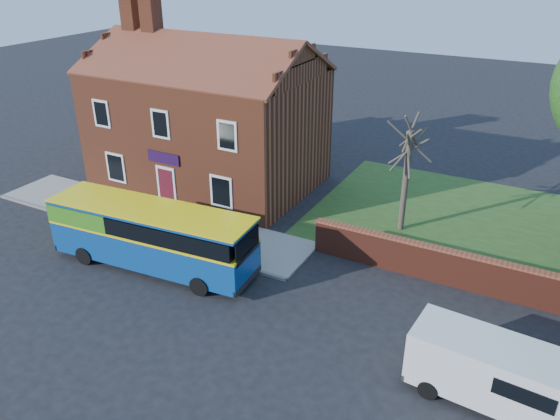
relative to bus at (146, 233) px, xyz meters
The scene contains 7 objects.
ground 4.86m from the bus, 30.79° to the right, with size 120.00×120.00×0.00m, color black.
pavement 4.83m from the bus, 131.95° to the left, with size 18.00×3.50×0.12m, color gray.
kerb 3.80m from the bus, 151.64° to the left, with size 18.00×0.15×0.14m, color slate.
shop_building 9.82m from the bus, 108.60° to the left, with size 12.30×8.13×10.50m.
bus is the anchor object (origin of this frame).
van_near 14.52m from the bus, ahead, with size 4.95×2.31×2.11m.
bare_tree 12.26m from the bus, 43.92° to the left, with size 2.09×2.49×5.58m.
Camera 1 is at (10.85, -13.14, 12.74)m, focal length 35.00 mm.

